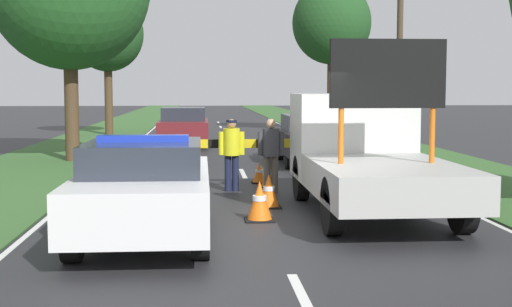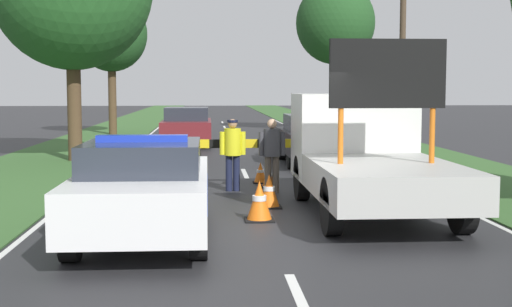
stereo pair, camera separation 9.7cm
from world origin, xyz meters
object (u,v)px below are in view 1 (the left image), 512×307
Objects in this scene: roadside_tree_near_right at (332,23)px; police_officer at (232,148)px; road_barrier at (256,147)px; pedestrian_civilian at (271,150)px; work_truck at (365,153)px; traffic_cone_behind_barrier at (268,177)px; queued_car_wagon_maroon at (184,125)px; traffic_cone_near_truck at (269,191)px; police_car at (145,188)px; roadside_tree_mid_right at (107,35)px; queued_car_sedan_black at (312,138)px; traffic_cone_near_police at (260,201)px; traffic_cone_lane_edge at (259,173)px; traffic_cone_centre_front at (365,168)px; utility_pole at (400,52)px.

police_officer is at bearing -106.00° from roadside_tree_near_right.
road_barrier is 2.06× the size of pedestrian_civilian.
work_truck is 24.17m from roadside_tree_near_right.
traffic_cone_behind_barrier is 0.11× the size of queued_car_wagon_maroon.
work_truck is 1.93m from traffic_cone_near_truck.
traffic_cone_behind_barrier is at bearing 61.83° from police_car.
roadside_tree_mid_right reaches higher than work_truck.
police_officer is (-2.36, 2.56, -0.12)m from work_truck.
roadside_tree_mid_right is (-7.69, 13.65, 4.00)m from queued_car_sedan_black.
police_car is at bearing -144.67° from traffic_cone_near_police.
traffic_cone_behind_barrier is 20.03m from roadside_tree_mid_right.
queued_car_sedan_black reaches higher than traffic_cone_behind_barrier.
traffic_cone_near_truck reaches higher than traffic_cone_lane_edge.
traffic_cone_near_police is at bearing -99.01° from road_barrier.
traffic_cone_centre_front is 0.09× the size of utility_pole.
police_car is 27.24m from roadside_tree_near_right.
road_barrier is 19.70m from roadside_tree_mid_right.
traffic_cone_lane_edge is at bearing 65.62° from queued_car_sedan_black.
work_truck is 1.23× the size of queued_car_wagon_maroon.
police_officer is 0.99× the size of pedestrian_civilian.
traffic_cone_lane_edge is at bearing 65.60° from police_car.
utility_pole is at bearing 50.81° from traffic_cone_lane_edge.
utility_pole reaches higher than road_barrier.
police_officer is at bearing 96.16° from queued_car_wagon_maroon.
traffic_cone_centre_front is at bearing 25.52° from traffic_cone_behind_barrier.
police_officer is at bearing 64.47° from queued_car_sedan_black.
pedestrian_civilian is 3.33m from traffic_cone_centre_front.
traffic_cone_lane_edge is (-2.66, -0.46, -0.05)m from traffic_cone_centre_front.
roadside_tree_mid_right is 1.00× the size of utility_pole.
pedestrian_civilian is 1.99m from traffic_cone_near_truck.
roadside_tree_near_right is at bearing -95.92° from work_truck.
roadside_tree_near_right is at bearing 75.82° from traffic_cone_behind_barrier.
roadside_tree_mid_right is (-5.93, 18.59, 4.53)m from traffic_cone_behind_barrier.
police_car is at bearing 89.52° from queued_car_wagon_maroon.
police_car is 1.42× the size of road_barrier.
work_truck reaches higher than road_barrier.
police_officer reaches higher than traffic_cone_behind_barrier.
traffic_cone_centre_front is 1.21× the size of traffic_cone_lane_edge.
work_truck is 23.21m from roadside_tree_mid_right.
police_car is at bearing -116.32° from road_barrier.
police_officer is at bearing -148.74° from traffic_cone_behind_barrier.
traffic_cone_centre_front is 0.09× the size of roadside_tree_mid_right.
police_car is 0.70× the size of roadside_tree_mid_right.
queued_car_wagon_maroon is (0.15, 17.40, 0.02)m from police_car.
traffic_cone_centre_front is (4.86, 6.55, -0.46)m from police_car.
traffic_cone_centre_front is at bearing -64.08° from roadside_tree_mid_right.
queued_car_sedan_black is at bearing 98.86° from pedestrian_civilian.
utility_pole reaches higher than work_truck.
roadside_tree_mid_right is at bearing 103.44° from traffic_cone_near_police.
police_car is 14.58m from utility_pole.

